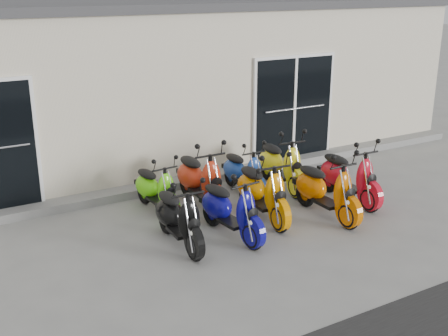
{
  "coord_description": "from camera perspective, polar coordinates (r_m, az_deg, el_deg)",
  "views": [
    {
      "loc": [
        -4.48,
        -7.18,
        3.74
      ],
      "look_at": [
        0.0,
        0.6,
        0.75
      ],
      "focal_mm": 45.0,
      "sensor_mm": 36.0,
      "label": 1
    }
  ],
  "objects": [
    {
      "name": "scooter_front_orange_a",
      "position": [
        9.13,
        3.9,
        -1.58
      ],
      "size": [
        0.76,
        1.74,
        1.25
      ],
      "primitive_type": null,
      "rotation": [
        0.0,
        0.0,
        -0.09
      ],
      "color": "orange",
      "rests_on": "ground"
    },
    {
      "name": "ground",
      "position": [
        9.25,
        1.86,
        -5.43
      ],
      "size": [
        80.0,
        80.0,
        0.0
      ],
      "primitive_type": "plane",
      "color": "gray",
      "rests_on": "ground"
    },
    {
      "name": "door_left",
      "position": [
        9.75,
        -21.41,
        2.4
      ],
      "size": [
        1.07,
        0.08,
        2.22
      ],
      "primitive_type": "cube",
      "color": "black",
      "rests_on": "front_step"
    },
    {
      "name": "door_right",
      "position": [
        11.98,
        7.09,
        6.34
      ],
      "size": [
        2.02,
        0.08,
        2.22
      ],
      "primitive_type": "cube",
      "color": "black",
      "rests_on": "front_step"
    },
    {
      "name": "scooter_back_yellow",
      "position": [
        10.53,
        5.81,
        1.1
      ],
      "size": [
        0.79,
        1.73,
        1.24
      ],
      "primitive_type": null,
      "rotation": [
        0.0,
        0.0,
        -0.11
      ],
      "color": "yellow",
      "rests_on": "ground"
    },
    {
      "name": "building",
      "position": [
        13.33,
        -10.04,
        8.91
      ],
      "size": [
        14.0,
        6.0,
        3.2
      ],
      "primitive_type": "cube",
      "color": "beige",
      "rests_on": "ground"
    },
    {
      "name": "scooter_back_red",
      "position": [
        9.65,
        -2.47,
        -0.36
      ],
      "size": [
        0.66,
        1.73,
        1.27
      ],
      "primitive_type": null,
      "rotation": [
        0.0,
        0.0,
        -0.02
      ],
      "color": "red",
      "rests_on": "ground"
    },
    {
      "name": "scooter_back_green",
      "position": [
        9.49,
        -6.94,
        -1.45
      ],
      "size": [
        0.66,
        1.49,
        1.07
      ],
      "primitive_type": null,
      "rotation": [
        0.0,
        0.0,
        0.09
      ],
      "color": "#65E912",
      "rests_on": "ground"
    },
    {
      "name": "scooter_front_black",
      "position": [
        8.22,
        -4.68,
        -4.23
      ],
      "size": [
        0.62,
        1.59,
        1.16
      ],
      "primitive_type": null,
      "rotation": [
        0.0,
        0.0,
        -0.03
      ],
      "color": "black",
      "rests_on": "ground"
    },
    {
      "name": "scooter_front_red",
      "position": [
        10.1,
        12.6,
        -0.05
      ],
      "size": [
        0.65,
        1.68,
        1.23
      ],
      "primitive_type": null,
      "rotation": [
        0.0,
        0.0,
        -0.03
      ],
      "color": "red",
      "rests_on": "ground"
    },
    {
      "name": "front_step",
      "position": [
        10.86,
        -3.74,
        -1.33
      ],
      "size": [
        14.0,
        0.4,
        0.15
      ],
      "primitive_type": "cube",
      "color": "gray",
      "rests_on": "ground"
    },
    {
      "name": "roof_cap",
      "position": [
        13.17,
        -10.46,
        16.13
      ],
      "size": [
        14.2,
        6.2,
        0.16
      ],
      "primitive_type": "cube",
      "color": "#3F3F42",
      "rests_on": "building"
    },
    {
      "name": "scooter_front_blue",
      "position": [
        8.48,
        0.65,
        -3.39
      ],
      "size": [
        0.74,
        1.64,
        1.17
      ],
      "primitive_type": null,
      "rotation": [
        0.0,
        0.0,
        0.1
      ],
      "color": "#0C0A78",
      "rests_on": "ground"
    },
    {
      "name": "scooter_front_orange_b",
      "position": [
        9.34,
        10.34,
        -1.4
      ],
      "size": [
        0.62,
        1.68,
        1.24
      ],
      "primitive_type": null,
      "rotation": [
        0.0,
        0.0,
        0.01
      ],
      "color": "#D15F00",
      "rests_on": "ground"
    },
    {
      "name": "scooter_back_blue",
      "position": [
        10.23,
        2.0,
        0.21
      ],
      "size": [
        0.55,
        1.47,
        1.09
      ],
      "primitive_type": null,
      "rotation": [
        0.0,
        0.0,
        -0.01
      ],
      "color": "#1C439F",
      "rests_on": "ground"
    }
  ]
}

